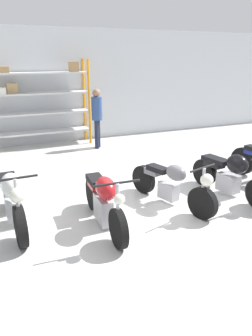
{
  "coord_description": "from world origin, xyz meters",
  "views": [
    {
      "loc": [
        -2.33,
        -5.01,
        2.69
      ],
      "look_at": [
        0.0,
        0.4,
        0.7
      ],
      "focal_mm": 35.0,
      "sensor_mm": 36.0,
      "label": 1
    }
  ],
  "objects": [
    {
      "name": "ground_plane",
      "position": [
        0.0,
        0.0,
        0.0
      ],
      "size": [
        30.0,
        30.0,
        0.0
      ],
      "primitive_type": "plane",
      "color": "silver"
    },
    {
      "name": "back_wall",
      "position": [
        0.0,
        5.79,
        1.8
      ],
      "size": [
        30.0,
        0.08,
        3.6
      ],
      "color": "silver",
      "rests_on": "ground_plane"
    },
    {
      "name": "shelving_rack",
      "position": [
        -0.84,
        5.41,
        1.44
      ],
      "size": [
        3.24,
        0.63,
        2.65
      ],
      "color": "orange",
      "rests_on": "ground_plane"
    },
    {
      "name": "motorcycle_white",
      "position": [
        -2.09,
        0.23,
        0.51
      ],
      "size": [
        0.65,
        2.05,
        1.08
      ],
      "rotation": [
        0.0,
        0.0,
        -1.53
      ],
      "color": "black",
      "rests_on": "ground_plane"
    },
    {
      "name": "motorcycle_red",
      "position": [
        -0.72,
        -0.34,
        0.47
      ],
      "size": [
        0.7,
        2.02,
        1.02
      ],
      "rotation": [
        0.0,
        0.0,
        -1.61
      ],
      "color": "black",
      "rests_on": "ground_plane"
    },
    {
      "name": "motorcycle_grey",
      "position": [
        0.74,
        -0.07,
        0.43
      ],
      "size": [
        0.86,
        2.05,
        0.94
      ],
      "rotation": [
        0.0,
        0.0,
        -1.29
      ],
      "color": "black",
      "rests_on": "ground_plane"
    },
    {
      "name": "motorcycle_black",
      "position": [
        2.07,
        -0.17,
        0.45
      ],
      "size": [
        0.7,
        2.03,
        1.02
      ],
      "rotation": [
        0.0,
        0.0,
        -1.42
      ],
      "color": "black",
      "rests_on": "ground_plane"
    },
    {
      "name": "person_browsing",
      "position": [
        0.8,
        4.5,
        1.07
      ],
      "size": [
        0.44,
        0.44,
        1.81
      ],
      "rotation": [
        0.0,
        0.0,
        2.57
      ],
      "color": "#1E2338",
      "rests_on": "ground_plane"
    }
  ]
}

